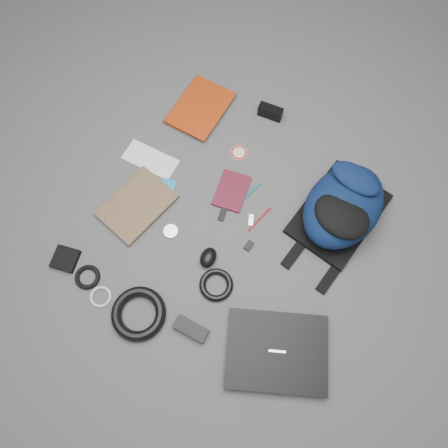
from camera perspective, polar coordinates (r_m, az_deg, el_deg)
The scene contains 24 objects.
ground at distance 1.70m, azimuth 0.00°, elevation -0.24°, with size 4.00×4.00×0.00m, color #4F4F51.
backpack at distance 1.69m, azimuth 15.35°, elevation 2.27°, with size 0.29×0.42×0.17m, color black, non-canonical shape.
laptop at distance 1.59m, azimuth 6.89°, elevation -16.23°, with size 0.35×0.27×0.03m, color black.
textbook_red at distance 1.97m, azimuth -5.78°, elevation 16.04°, with size 0.20×0.27×0.03m, color maroon.
comic_book at distance 1.80m, azimuth -13.56°, elevation 4.41°, with size 0.20×0.28×0.02m, color #B7860D.
envelope at distance 1.84m, azimuth -9.59°, elevation 8.30°, with size 0.22×0.10×0.00m, color silver.
dvd_case at distance 1.75m, azimuth 1.00°, elevation 4.35°, with size 0.12×0.16×0.01m, color #3F0C17.
compact_camera at distance 1.92m, azimuth 6.08°, elevation 14.35°, with size 0.10×0.04×0.06m, color black.
sticker_disc at distance 1.83m, azimuth 1.97°, elevation 9.31°, with size 0.07×0.07×0.00m, color silver.
pen_teal at distance 1.74m, azimuth 3.06°, elevation 3.76°, with size 0.01×0.01×0.14m, color #0D697C.
pen_red at distance 1.71m, azimuth 4.66°, elevation 0.67°, with size 0.01×0.01×0.13m, color #AC0D17.
id_badge at distance 1.77m, azimuth -7.44°, elevation 4.55°, with size 0.06×0.09×0.00m, color #1A7EC6.
usb_black at distance 1.71m, azimuth -0.18°, elevation 1.38°, with size 0.02×0.06×0.01m, color black.
usb_silver at distance 1.70m, azimuth 3.55°, elevation 0.49°, with size 0.02×0.05×0.01m, color silver.
key_fob at distance 1.67m, azimuth 3.25°, elevation -2.84°, with size 0.02×0.04×0.01m, color black.
mouse at distance 1.64m, azimuth -2.07°, elevation -4.40°, with size 0.06×0.08×0.04m, color black.
headphone_left at distance 1.69m, azimuth -6.96°, elevation -0.98°, with size 0.06×0.06×0.01m, color silver.
headphone_right at distance 1.73m, azimuth -9.83°, elevation 0.89°, with size 0.05×0.05×0.01m, color #A9A9AC.
cable_coil at distance 1.62m, azimuth -1.02°, elevation -7.95°, with size 0.13×0.13×0.02m, color black.
power_brick at distance 1.59m, azimuth -4.33°, elevation -13.50°, with size 0.12×0.05×0.03m, color black.
power_cord_coil at distance 1.62m, azimuth -11.09°, elevation -11.41°, with size 0.20×0.20×0.04m, color black.
pouch at distance 1.75m, azimuth -20.00°, elevation -4.30°, with size 0.09×0.09×0.02m, color black.
earbud_coil at distance 1.71m, azimuth -17.39°, elevation -6.63°, with size 0.09×0.09×0.02m, color black.
white_cable_coil at distance 1.68m, azimuth -15.82°, elevation -9.13°, with size 0.08×0.08×0.01m, color beige.
Camera 1 is at (0.29, -0.51, 1.59)m, focal length 35.00 mm.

